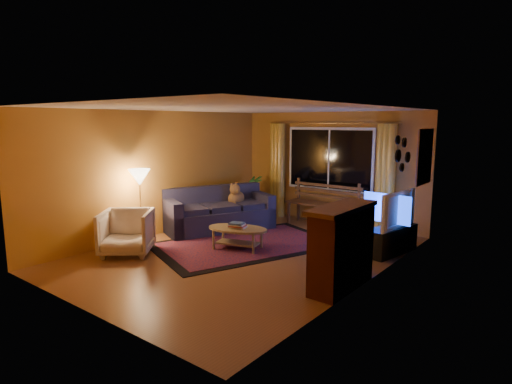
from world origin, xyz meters
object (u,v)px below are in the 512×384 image
Objects in this scene: floor_lamp at (141,207)px; coffee_table at (238,239)px; tv_console at (391,240)px; bench at (322,216)px; armchair at (126,230)px; sofa at (219,209)px.

coffee_table is at bearing 26.67° from floor_lamp.
tv_console is (3.92, 2.32, -0.47)m from floor_lamp.
coffee_table is (-0.37, -2.41, -0.05)m from bench.
floor_lamp is 1.93m from coffee_table.
tv_console is at bearing 30.63° from floor_lamp.
bench reaches higher than tv_console.
bench is 1.96× the size of armchair.
armchair is 0.61× the size of floor_lamp.
sofa is 1.50m from coffee_table.
floor_lamp is at bearing -121.12° from bench.
armchair reaches higher than coffee_table.
sofa is 1.74m from floor_lamp.
bench is 1.19× the size of floor_lamp.
sofa is 2.23m from armchair.
tv_console is at bearing 35.16° from sofa.
sofa is 1.59× the size of floor_lamp.
floor_lamp is (-2.03, -3.25, 0.45)m from bench.
coffee_table is at bearing -9.54° from sofa.
floor_lamp is (-0.44, -1.66, 0.25)m from sofa.
bench is at bearing 164.43° from tv_console.
armchair is at bearing -113.05° from bench.
floor_lamp reaches higher than coffee_table.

